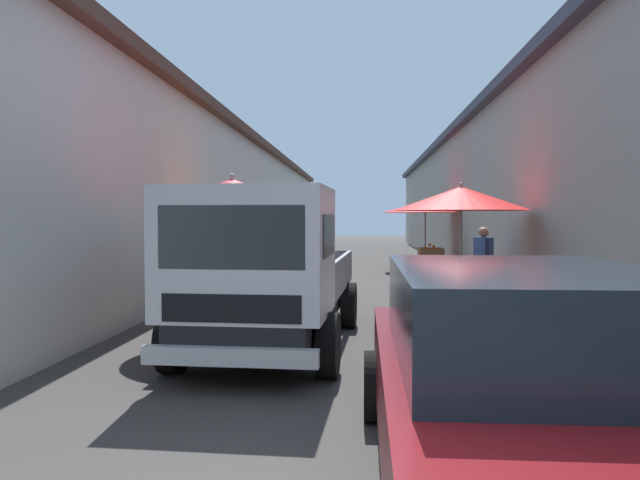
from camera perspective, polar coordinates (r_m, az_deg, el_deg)
ground at (r=15.93m, az=2.89°, el=-4.20°), size 90.00×90.00×0.00m
building_left_whitewash at (r=19.45m, az=-17.70°, el=3.54°), size 49.80×7.50×4.52m
building_right_concrete at (r=19.26m, az=24.00°, el=3.84°), size 49.80×7.50×4.77m
fruit_stall_near_right at (r=8.70m, az=-7.96°, el=2.20°), size 2.20×2.20×2.38m
fruit_stall_far_left at (r=11.99m, az=-6.13°, el=1.05°), size 2.33×2.33×2.09m
fruit_stall_mid_lane at (r=20.45m, az=9.92°, el=2.30°), size 2.88×2.88×2.37m
fruit_stall_near_left at (r=11.32m, az=13.10°, el=2.54°), size 2.46×2.46×2.39m
hatchback_car at (r=4.08m, az=18.08°, el=-12.33°), size 3.92×1.94×1.45m
delivery_truck at (r=7.41m, az=-5.41°, el=-3.38°), size 5.00×2.16×2.08m
vendor_by_crates at (r=13.06m, az=15.05°, el=-1.74°), size 0.59×0.35×1.56m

